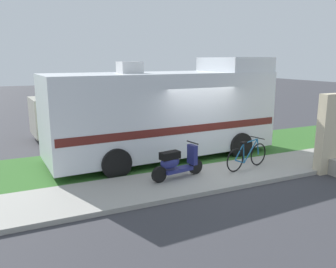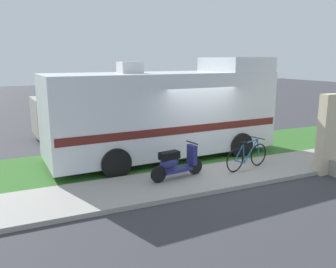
% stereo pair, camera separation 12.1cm
% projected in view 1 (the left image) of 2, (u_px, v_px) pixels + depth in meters
% --- Properties ---
extents(ground_plane, '(80.00, 80.00, 0.00)m').
position_uv_depth(ground_plane, '(203.00, 166.00, 11.11)').
color(ground_plane, '#38383D').
extents(sidewalk, '(24.00, 2.00, 0.12)m').
position_uv_depth(sidewalk, '(225.00, 175.00, 10.03)').
color(sidewalk, '#9E9B93').
rests_on(sidewalk, ground).
extents(grass_strip, '(24.00, 3.40, 0.08)m').
position_uv_depth(grass_strip, '(182.00, 153.00, 12.42)').
color(grass_strip, '#336628').
rests_on(grass_strip, ground).
extents(motorhome_rv, '(7.86, 2.91, 3.44)m').
position_uv_depth(motorhome_rv, '(166.00, 112.00, 11.66)').
color(motorhome_rv, silver).
rests_on(motorhome_rv, ground).
extents(scooter, '(1.69, 0.57, 0.97)m').
position_uv_depth(scooter, '(176.00, 163.00, 9.49)').
color(scooter, black).
rests_on(scooter, ground).
extents(bicycle, '(1.74, 0.55, 0.91)m').
position_uv_depth(bicycle, '(247.00, 156.00, 10.38)').
color(bicycle, black).
rests_on(bicycle, ground).
extents(pickup_truck_near, '(5.59, 2.44, 1.82)m').
position_uv_depth(pickup_truck_near, '(83.00, 116.00, 15.01)').
color(pickup_truck_near, '#B7B29E').
rests_on(pickup_truck_near, ground).
extents(bottle_green, '(0.08, 0.08, 0.22)m').
position_uv_depth(bottle_green, '(329.00, 151.00, 12.09)').
color(bottle_green, '#19722D').
rests_on(bottle_green, ground).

